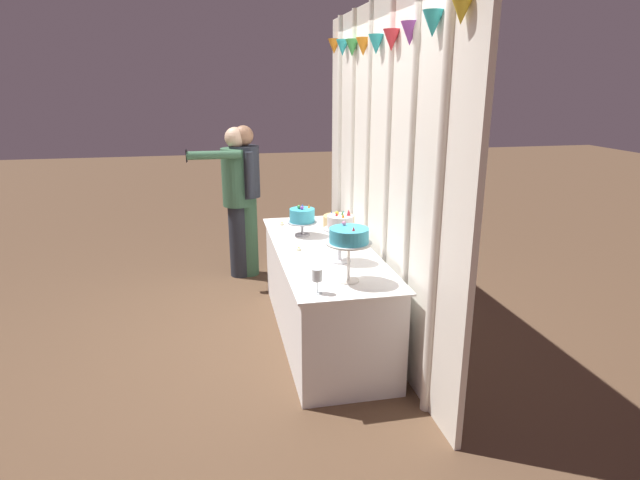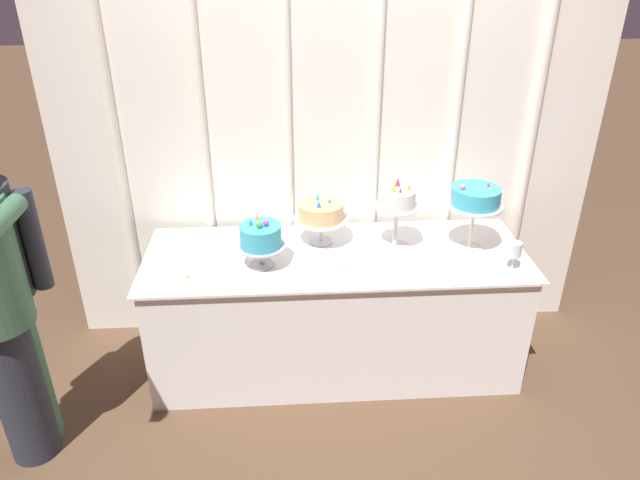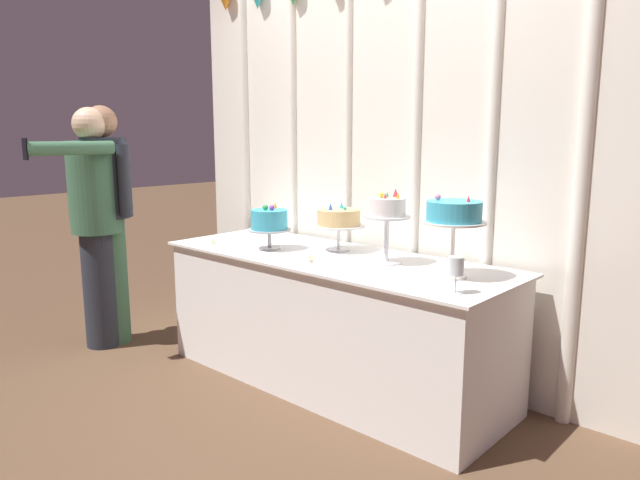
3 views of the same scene
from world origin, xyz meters
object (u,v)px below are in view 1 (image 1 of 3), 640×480
object	(u,v)px
cake_display_leftmost	(302,217)
tealight_far_left	(282,224)
tealight_near_left	(299,249)
guest_girl_blue_dress	(237,196)
wine_glass	(317,276)
cake_table	(323,292)
guest_man_dark_suit	(246,195)
cake_display_midleft	(339,223)
cake_display_midright	(340,226)
cake_display_rightmost	(349,238)

from	to	relation	value
cake_display_leftmost	tealight_far_left	xyz separation A→B (m)	(-0.38, -0.13, -0.16)
cake_display_leftmost	tealight_near_left	world-z (taller)	cake_display_leftmost
tealight_far_left	guest_girl_blue_dress	bearing A→B (deg)	-154.53
cake_display_leftmost	wine_glass	world-z (taller)	cake_display_leftmost
guest_girl_blue_dress	cake_table	bearing A→B (deg)	21.00
cake_display_leftmost	guest_girl_blue_dress	distance (m)	1.27
guest_girl_blue_dress	guest_man_dark_suit	bearing A→B (deg)	95.83
cake_display_leftmost	guest_man_dark_suit	size ratio (longest dim) A/B	0.17
tealight_far_left	guest_man_dark_suit	size ratio (longest dim) A/B	0.02
cake_display_midleft	cake_table	bearing A→B (deg)	-62.81
tealight_near_left	wine_glass	bearing A→B (deg)	-1.95
cake_display_midright	guest_girl_blue_dress	size ratio (longest dim) A/B	0.25
cake_display_midleft	tealight_near_left	world-z (taller)	cake_display_midleft
cake_display_leftmost	cake_display_rightmost	bearing A→B (deg)	5.45
cake_display_rightmost	guest_girl_blue_dress	xyz separation A→B (m)	(-2.32, -0.62, -0.17)
wine_glass	guest_man_dark_suit	distance (m)	2.50
cake_display_midright	cake_display_rightmost	world-z (taller)	cake_display_rightmost
tealight_far_left	guest_girl_blue_dress	size ratio (longest dim) A/B	0.02
cake_table	cake_display_midleft	world-z (taller)	cake_display_midleft
tealight_near_left	guest_girl_blue_dress	size ratio (longest dim) A/B	0.02
cake_display_midleft	wine_glass	xyz separation A→B (m)	(0.99, -0.38, -0.07)
cake_display_midright	tealight_near_left	bearing A→B (deg)	-140.81
cake_display_midright	tealight_far_left	distance (m)	1.19
wine_glass	guest_man_dark_suit	bearing A→B (deg)	-173.67
tealight_far_left	guest_girl_blue_dress	world-z (taller)	guest_girl_blue_dress
wine_glass	guest_girl_blue_dress	world-z (taller)	guest_girl_blue_dress
cake_display_leftmost	cake_display_rightmost	xyz separation A→B (m)	(1.16, 0.11, 0.14)
cake_table	guest_man_dark_suit	world-z (taller)	guest_man_dark_suit
wine_glass	tealight_far_left	size ratio (longest dim) A/B	4.09
tealight_near_left	cake_display_midleft	bearing A→B (deg)	105.44
cake_display_rightmost	guest_girl_blue_dress	size ratio (longest dim) A/B	0.25
wine_glass	cake_display_midleft	bearing A→B (deg)	159.10
cake_display_rightmost	guest_man_dark_suit	xyz separation A→B (m)	(-2.33, -0.52, -0.16)
cake_table	tealight_near_left	distance (m)	0.44
cake_table	tealight_far_left	size ratio (longest dim) A/B	53.16
cake_display_midleft	guest_girl_blue_dress	size ratio (longest dim) A/B	0.19
tealight_near_left	guest_girl_blue_dress	distance (m)	1.64
tealight_near_left	guest_man_dark_suit	distance (m)	1.63
cake_display_midright	tealight_near_left	distance (m)	0.48
cake_display_midleft	guest_girl_blue_dress	xyz separation A→B (m)	(-1.49, -0.75, -0.05)
cake_display_midleft	wine_glass	world-z (taller)	cake_display_midleft
cake_table	cake_display_midright	world-z (taller)	cake_display_midright
cake_display_rightmost	tealight_near_left	distance (m)	0.82
cake_display_midleft	cake_display_midright	size ratio (longest dim) A/B	0.78
cake_display_rightmost	cake_display_leftmost	bearing A→B (deg)	-174.55
cake_display_midleft	tealight_near_left	xyz separation A→B (m)	(0.10, -0.35, -0.18)
cake_display_midright	guest_girl_blue_dress	world-z (taller)	guest_girl_blue_dress
cake_display_midleft	guest_man_dark_suit	xyz separation A→B (m)	(-1.50, -0.65, -0.05)
cake_display_leftmost	wine_glass	bearing A→B (deg)	-5.81
wine_glass	tealight_near_left	world-z (taller)	wine_glass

